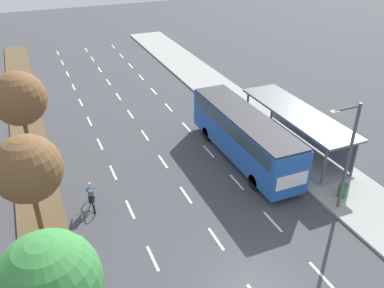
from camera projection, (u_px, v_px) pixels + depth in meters
median_strip at (28, 134)px, 31.27m from camera, size 2.60×52.00×0.12m
sidewalk_right at (229, 99)px, 37.26m from camera, size 4.50×52.00×0.15m
lane_divider_left at (94, 132)px, 31.65m from camera, size 0.14×47.78×0.01m
lane_divider_center at (137, 124)px, 32.84m from camera, size 0.14×47.78×0.01m
lane_divider_right at (177, 117)px, 34.04m from camera, size 0.14×47.78×0.01m
bus_shelter at (299, 125)px, 28.51m from camera, size 2.90×10.21×2.86m
bus at (244, 132)px, 27.20m from camera, size 2.54×11.29×3.37m
cyclist at (91, 197)px, 23.01m from camera, size 0.46×1.82×1.71m
median_tree_nearest at (49, 283)px, 12.98m from camera, size 3.48×3.48×6.09m
median_tree_second at (27, 169)px, 19.34m from camera, size 3.41×3.41×5.78m
median_tree_third at (19, 99)px, 25.40m from camera, size 3.49×3.49×6.38m
streetlight at (347, 151)px, 21.38m from camera, size 1.91×0.24×6.50m
trash_bin at (342, 190)px, 23.92m from camera, size 0.52×0.52×0.85m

